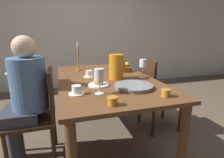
{
  "coord_description": "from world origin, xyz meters",
  "views": [
    {
      "loc": [
        -0.44,
        -1.71,
        1.19
      ],
      "look_at": [
        0.0,
        -0.24,
        0.79
      ],
      "focal_mm": 28.0,
      "sensor_mm": 36.0,
      "label": 1
    }
  ],
  "objects": [
    {
      "name": "candlestick_tall",
      "position": [
        -0.22,
        0.47,
        0.87
      ],
      "size": [
        0.06,
        0.06,
        0.35
      ],
      "color": "olive",
      "rests_on": "dining_table"
    },
    {
      "name": "wall_back",
      "position": [
        0.0,
        2.25,
        1.3
      ],
      "size": [
        10.0,
        0.06,
        2.6
      ],
      "color": "beige",
      "rests_on": "ground_plane"
    },
    {
      "name": "person_seated",
      "position": [
        -0.75,
        -0.12,
        0.7
      ],
      "size": [
        0.39,
        0.41,
        1.18
      ],
      "rotation": [
        0.0,
        0.0,
        1.57
      ],
      "color": "#33333D",
      "rests_on": "ground_plane"
    },
    {
      "name": "fruit_bowl",
      "position": [
        0.3,
        0.27,
        0.78
      ],
      "size": [
        0.21,
        0.21,
        0.11
      ],
      "color": "brown",
      "rests_on": "dining_table"
    },
    {
      "name": "serving_tray",
      "position": [
        0.14,
        -0.4,
        0.75
      ],
      "size": [
        0.33,
        0.33,
        0.03
      ],
      "color": "gray",
      "rests_on": "dining_table"
    },
    {
      "name": "chair_person_side",
      "position": [
        -0.66,
        -0.11,
        0.48
      ],
      "size": [
        0.42,
        0.42,
        0.89
      ],
      "rotation": [
        0.0,
        0.0,
        1.57
      ],
      "color": "#331E14",
      "rests_on": "ground_plane"
    },
    {
      "name": "red_pitcher",
      "position": [
        0.1,
        -0.06,
        0.86
      ],
      "size": [
        0.17,
        0.15,
        0.25
      ],
      "color": "orange",
      "rests_on": "dining_table"
    },
    {
      "name": "wine_glass_juice",
      "position": [
        -0.17,
        -0.46,
        0.88
      ],
      "size": [
        0.07,
        0.07,
        0.2
      ],
      "color": "white",
      "rests_on": "dining_table"
    },
    {
      "name": "bread_plate",
      "position": [
        -0.13,
        -0.24,
        0.77
      ],
      "size": [
        0.19,
        0.19,
        0.09
      ],
      "color": "white",
      "rests_on": "dining_table"
    },
    {
      "name": "ground_plane",
      "position": [
        0.0,
        0.0,
        0.0
      ],
      "size": [
        20.0,
        20.0,
        0.0
      ],
      "primitive_type": "plane",
      "color": "brown"
    },
    {
      "name": "dining_table",
      "position": [
        0.0,
        0.0,
        0.64
      ],
      "size": [
        0.95,
        1.62,
        0.74
      ],
      "color": "brown",
      "rests_on": "ground_plane"
    },
    {
      "name": "chair_opposite",
      "position": [
        0.66,
        0.1,
        0.48
      ],
      "size": [
        0.42,
        0.42,
        0.89
      ],
      "rotation": [
        0.0,
        0.0,
        -1.57
      ],
      "color": "#331E14",
      "rests_on": "ground_plane"
    },
    {
      "name": "teacup_near_person",
      "position": [
        -0.33,
        -0.42,
        0.77
      ],
      "size": [
        0.12,
        0.12,
        0.07
      ],
      "color": "white",
      "rests_on": "dining_table"
    },
    {
      "name": "teacup_across",
      "position": [
        -0.15,
        0.09,
        0.77
      ],
      "size": [
        0.12,
        0.12,
        0.07
      ],
      "color": "white",
      "rests_on": "dining_table"
    },
    {
      "name": "wine_glass_water",
      "position": [
        0.38,
        -0.1,
        0.88
      ],
      "size": [
        0.07,
        0.07,
        0.2
      ],
      "color": "white",
      "rests_on": "dining_table"
    },
    {
      "name": "jam_jar_amber",
      "position": [
        0.29,
        -0.66,
        0.77
      ],
      "size": [
        0.07,
        0.07,
        0.06
      ],
      "color": "#C67A1E",
      "rests_on": "dining_table"
    },
    {
      "name": "jam_jar_red",
      "position": [
        -0.13,
        -0.7,
        0.77
      ],
      "size": [
        0.07,
        0.07,
        0.06
      ],
      "color": "#C67A1E",
      "rests_on": "dining_table"
    }
  ]
}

